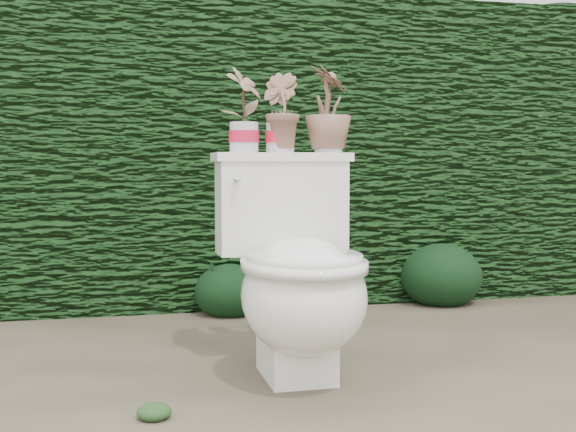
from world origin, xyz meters
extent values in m
plane|color=#6E634C|center=(0.00, 0.00, 0.00)|extent=(60.00, 60.00, 0.00)
cube|color=#1B4416|center=(0.00, 1.60, 0.80)|extent=(8.00, 1.00, 1.60)
cube|color=silver|center=(0.60, 6.00, 2.00)|extent=(8.00, 3.50, 4.00)
cube|color=white|center=(0.12, -0.07, 0.10)|extent=(0.22, 0.30, 0.20)
ellipsoid|color=white|center=(0.12, -0.17, 0.30)|extent=(0.41, 0.52, 0.39)
cube|color=white|center=(0.12, 0.15, 0.57)|extent=(0.47, 0.17, 0.34)
cube|color=white|center=(0.12, 0.15, 0.76)|extent=(0.50, 0.19, 0.03)
cylinder|color=silver|center=(-0.06, 0.05, 0.68)|extent=(0.02, 0.06, 0.02)
sphere|color=silver|center=(-0.06, 0.02, 0.68)|extent=(0.03, 0.03, 0.03)
imported|color=#377A26|center=(-0.02, 0.15, 0.93)|extent=(0.19, 0.18, 0.30)
imported|color=#377A26|center=(0.12, 0.15, 0.92)|extent=(0.18, 0.19, 0.28)
imported|color=#377A26|center=(0.30, 0.15, 0.93)|extent=(0.18, 0.18, 0.31)
ellipsoid|color=black|center=(0.06, 1.04, 0.14)|extent=(0.35, 0.35, 0.28)
ellipsoid|color=black|center=(1.20, 1.06, 0.17)|extent=(0.43, 0.43, 0.35)
camera|label=1|loc=(-0.46, -2.44, 0.73)|focal=45.00mm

